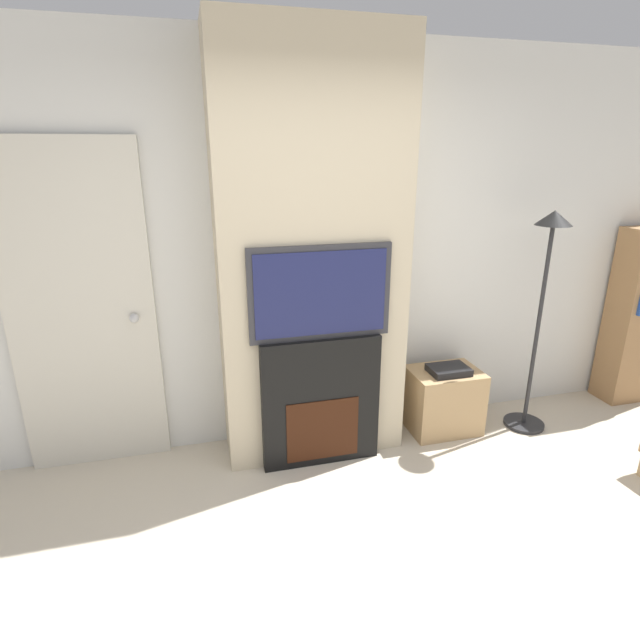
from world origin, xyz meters
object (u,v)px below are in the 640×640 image
at_px(fireplace, 320,401).
at_px(television, 320,293).
at_px(floor_lamp, 544,287).
at_px(media_stand, 443,399).
at_px(bookshelf, 639,316).

distance_m(fireplace, television, 0.74).
height_order(fireplace, floor_lamp, floor_lamp).
bearing_deg(media_stand, bookshelf, 2.84).
relative_size(television, bookshelf, 0.62).
xyz_separation_m(fireplace, bookshelf, (2.76, 0.24, 0.28)).
relative_size(fireplace, media_stand, 1.69).
distance_m(floor_lamp, media_stand, 1.07).
bearing_deg(fireplace, television, -90.00).
bearing_deg(fireplace, media_stand, 8.64).
bearing_deg(media_stand, television, -171.25).
relative_size(television, floor_lamp, 0.55).
distance_m(television, bookshelf, 2.81).
distance_m(fireplace, media_stand, 1.02).
height_order(television, floor_lamp, floor_lamp).
distance_m(floor_lamp, bookshelf, 1.20).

